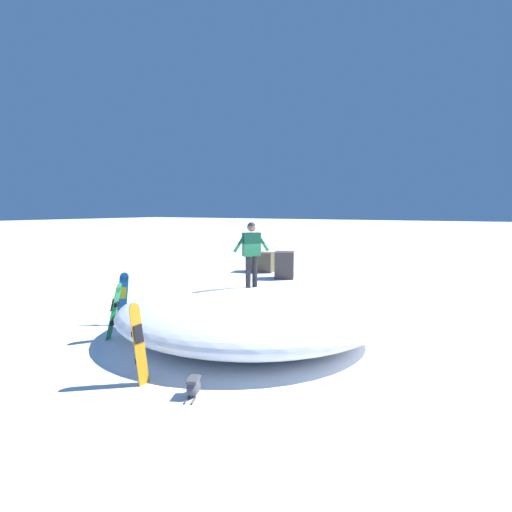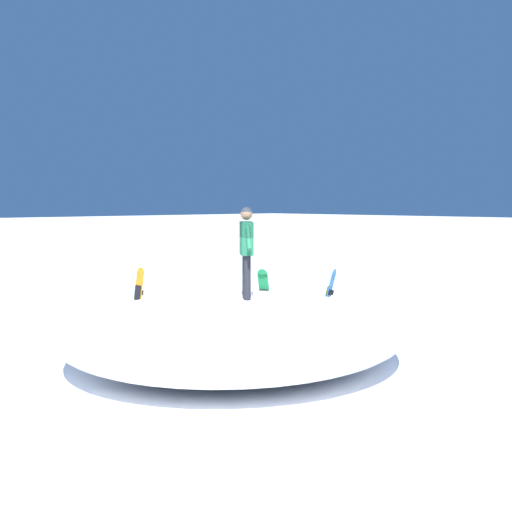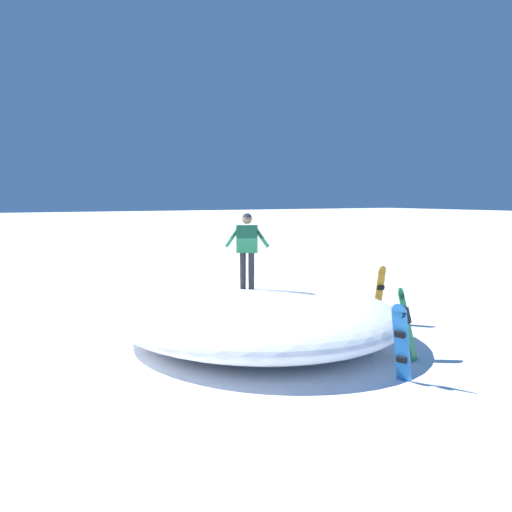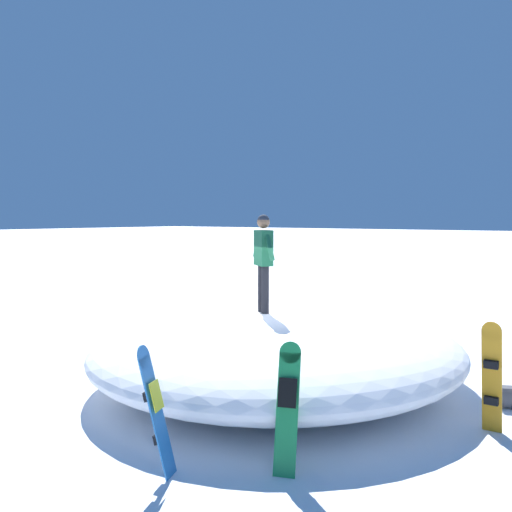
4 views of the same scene
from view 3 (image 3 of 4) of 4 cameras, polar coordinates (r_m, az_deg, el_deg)
name	(u,v)px [view 3 (image 3 of 4)]	position (r m, az deg, el deg)	size (l,w,h in m)	color
ground	(248,343)	(12.32, -0.90, -9.69)	(240.00, 240.00, 0.00)	white
snow_mound	(255,314)	(12.44, -0.06, -6.45)	(7.10, 6.59, 1.30)	white
snowboarder_standing	(247,243)	(11.98, -1.00, 1.43)	(0.91, 0.69, 1.79)	black
snowboard_primary_upright	(379,294)	(14.42, 13.56, -4.09)	(0.28, 0.26, 1.61)	orange
snowboard_secondary_upright	(407,323)	(11.44, 16.42, -7.15)	(0.40, 0.48, 1.53)	#1E8C47
snowboard_tertiary_upright	(401,342)	(9.93, 15.84, -9.18)	(0.47, 0.41, 1.54)	#2672BF
backpack_near	(346,309)	(15.42, 9.94, -5.80)	(0.63, 0.41, 0.34)	#4C4C51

